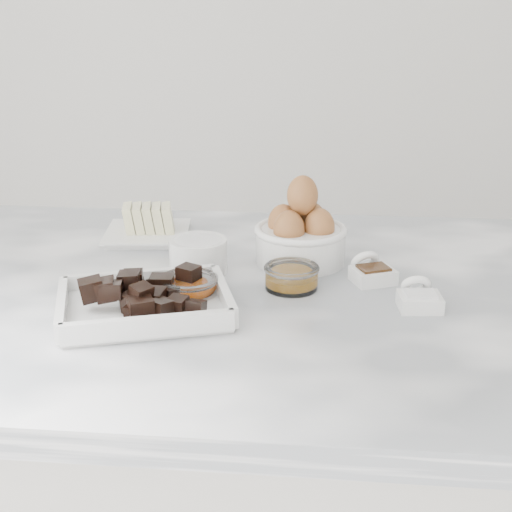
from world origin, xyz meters
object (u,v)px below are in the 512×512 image
(chocolate_dish, at_px, (144,298))
(egg_bowl, at_px, (300,235))
(zest_bowl, at_px, (189,288))
(butter_plate, at_px, (145,226))
(salt_spoon, at_px, (419,297))
(vanilla_spoon, at_px, (371,271))
(sugar_ramekin, at_px, (198,254))
(honey_bowl, at_px, (292,276))

(chocolate_dish, xyz_separation_m, egg_bowl, (0.21, 0.23, 0.02))
(egg_bowl, distance_m, zest_bowl, 0.24)
(butter_plate, height_order, salt_spoon, butter_plate)
(egg_bowl, bearing_deg, vanilla_spoon, -33.09)
(butter_plate, bearing_deg, egg_bowl, -19.10)
(zest_bowl, bearing_deg, chocolate_dish, -134.64)
(butter_plate, xyz_separation_m, salt_spoon, (0.46, -0.27, -0.01))
(chocolate_dish, bearing_deg, vanilla_spoon, 26.19)
(egg_bowl, bearing_deg, salt_spoon, -43.78)
(butter_plate, height_order, vanilla_spoon, butter_plate)
(sugar_ramekin, relative_size, salt_spoon, 1.21)
(sugar_ramekin, distance_m, honey_bowl, 0.16)
(egg_bowl, xyz_separation_m, zest_bowl, (-0.15, -0.18, -0.03))
(vanilla_spoon, bearing_deg, butter_plate, 156.60)
(sugar_ramekin, height_order, honey_bowl, sugar_ramekin)
(butter_plate, xyz_separation_m, zest_bowl, (0.13, -0.28, -0.00))
(honey_bowl, distance_m, vanilla_spoon, 0.13)
(butter_plate, relative_size, salt_spoon, 2.18)
(butter_plate, xyz_separation_m, egg_bowl, (0.29, -0.10, 0.03))
(chocolate_dish, relative_size, vanilla_spoon, 3.08)
(zest_bowl, distance_m, vanilla_spoon, 0.29)
(zest_bowl, distance_m, salt_spoon, 0.33)
(sugar_ramekin, xyz_separation_m, vanilla_spoon, (0.27, -0.01, -0.01))
(butter_plate, height_order, honey_bowl, butter_plate)
(egg_bowl, relative_size, zest_bowl, 1.78)
(chocolate_dish, distance_m, sugar_ramekin, 0.18)
(chocolate_dish, distance_m, butter_plate, 0.34)
(chocolate_dish, xyz_separation_m, butter_plate, (-0.08, 0.33, -0.00))
(egg_bowl, relative_size, vanilla_spoon, 1.71)
(butter_plate, height_order, sugar_ramekin, butter_plate)
(butter_plate, height_order, zest_bowl, butter_plate)
(sugar_ramekin, height_order, egg_bowl, egg_bowl)
(egg_bowl, xyz_separation_m, honey_bowl, (-0.01, -0.12, -0.03))
(honey_bowl, bearing_deg, butter_plate, 142.31)
(salt_spoon, bearing_deg, butter_plate, 149.95)
(butter_plate, bearing_deg, zest_bowl, -64.44)
(egg_bowl, bearing_deg, honey_bowl, -94.27)
(chocolate_dish, relative_size, egg_bowl, 1.80)
(egg_bowl, relative_size, honey_bowl, 1.82)
(egg_bowl, bearing_deg, sugar_ramekin, -158.80)
(chocolate_dish, bearing_deg, egg_bowl, 48.14)
(chocolate_dish, xyz_separation_m, zest_bowl, (0.05, 0.05, -0.00))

